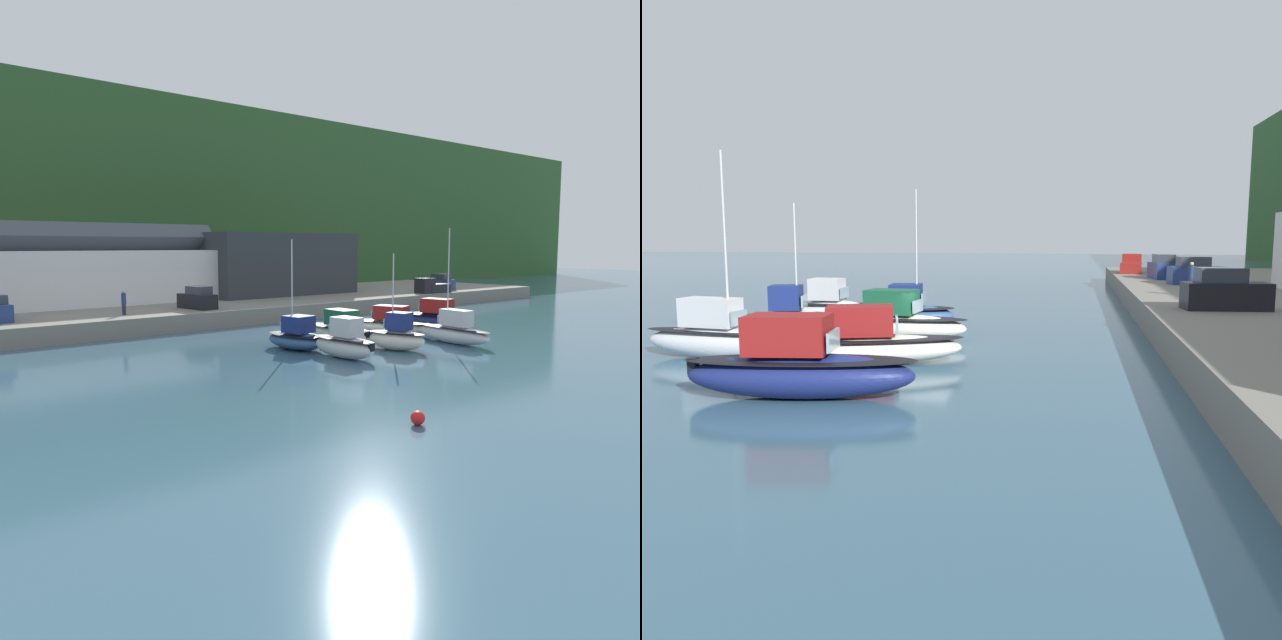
# 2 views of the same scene
# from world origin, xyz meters

# --- Properties ---
(ground_plane) EXTENTS (320.00, 320.00, 0.00)m
(ground_plane) POSITION_xyz_m (0.00, 0.00, 0.00)
(ground_plane) COLOR #385B70
(hillside_backdrop) EXTENTS (240.00, 77.69, 28.92)m
(hillside_backdrop) POSITION_xyz_m (0.00, 83.90, 14.46)
(hillside_backdrop) COLOR #335B2D
(hillside_backdrop) RESTS_ON ground_plane
(quay_promenade) EXTENTS (97.06, 23.34, 1.55)m
(quay_promenade) POSITION_xyz_m (0.00, 22.67, 0.78)
(quay_promenade) COLOR gray
(quay_promenade) RESTS_ON ground_plane
(harbor_clubhouse) EXTENTS (24.35, 8.22, 8.31)m
(harbor_clubhouse) POSITION_xyz_m (-8.64, 25.79, 4.64)
(harbor_clubhouse) COLOR white
(harbor_clubhouse) RESTS_ON quay_promenade
(yacht_club_building) EXTENTS (19.57, 10.45, 7.46)m
(yacht_club_building) POSITION_xyz_m (12.01, 24.98, 5.29)
(yacht_club_building) COLOR #2D3338
(yacht_club_building) RESTS_ON quay_promenade
(moored_boat_0) EXTENTS (3.07, 5.49, 7.98)m
(moored_boat_0) POSITION_xyz_m (-6.19, -2.37, 0.92)
(moored_boat_0) COLOR #33568E
(moored_boat_0) RESTS_ON ground_plane
(moored_boat_1) EXTENTS (2.79, 7.51, 2.59)m
(moored_boat_1) POSITION_xyz_m (-1.37, -1.75, 0.94)
(moored_boat_1) COLOR white
(moored_boat_1) RESTS_ON ground_plane
(moored_boat_2) EXTENTS (4.46, 8.19, 2.46)m
(moored_boat_2) POSITION_xyz_m (4.78, -1.24, 0.89)
(moored_boat_2) COLOR white
(moored_boat_2) RESTS_ON ground_plane
(moored_boat_3) EXTENTS (3.26, 7.97, 2.77)m
(moored_boat_3) POSITION_xyz_m (10.42, -1.72, 1.02)
(moored_boat_3) COLOR navy
(moored_boat_3) RESTS_ON ground_plane
(moored_boat_4) EXTENTS (1.90, 5.55, 2.80)m
(moored_boat_4) POSITION_xyz_m (-5.94, -7.19, 1.03)
(moored_boat_4) COLOR silver
(moored_boat_4) RESTS_ON ground_plane
(moored_boat_5) EXTENTS (2.95, 4.84, 6.99)m
(moored_boat_5) POSITION_xyz_m (-0.90, -7.39, 1.04)
(moored_boat_5) COLOR white
(moored_boat_5) RESTS_ON ground_plane
(moored_boat_6) EXTENTS (2.40, 7.57, 8.87)m
(moored_boat_6) POSITION_xyz_m (4.76, -8.10, 0.99)
(moored_boat_6) COLOR silver
(moored_boat_6) RESTS_ON ground_plane
(parked_car_0) EXTENTS (2.18, 4.35, 2.16)m
(parked_car_0) POSITION_xyz_m (-4.39, 14.77, 2.47)
(parked_car_0) COLOR black
(parked_car_0) RESTS_ON quay_promenade
(parked_car_3) EXTENTS (1.86, 4.23, 2.16)m
(parked_car_3) POSITION_xyz_m (33.36, 15.64, 2.47)
(parked_car_3) COLOR navy
(parked_car_3) RESTS_ON quay_promenade
(pickup_truck_1) EXTENTS (4.86, 2.32, 1.90)m
(pickup_truck_1) POSITION_xyz_m (27.85, 12.78, 2.37)
(pickup_truck_1) COLOR black
(pickup_truck_1) RESTS_ON quay_promenade
(person_on_quay) EXTENTS (0.40, 0.40, 2.14)m
(person_on_quay) POSITION_xyz_m (-11.85, 14.43, 2.65)
(person_on_quay) COLOR #232838
(person_on_quay) RESTS_ON quay_promenade
(mooring_buoy_0) EXTENTS (0.62, 0.62, 0.62)m
(mooring_buoy_0) POSITION_xyz_m (-14.41, -20.69, 0.31)
(mooring_buoy_0) COLOR red
(mooring_buoy_0) RESTS_ON ground_plane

